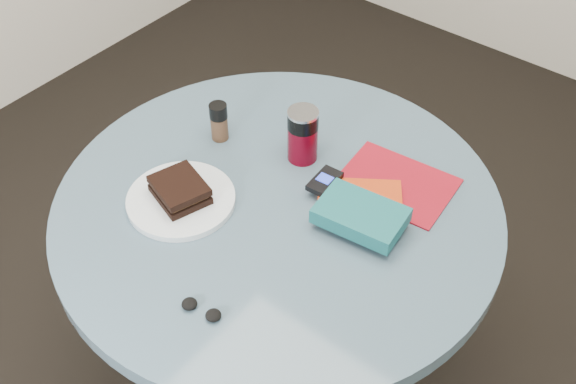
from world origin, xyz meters
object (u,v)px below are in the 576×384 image
Objects in this scene: table at (278,251)px; magazine at (396,183)px; red_book at (360,200)px; mp3_player at (325,181)px; soda_can at (303,135)px; pepper_grinder at (219,121)px; sandwich at (180,190)px; novel at (361,215)px; headphones at (201,310)px; plate at (181,200)px.

table is 3.99× the size of magazine.
magazine is 0.11m from red_book.
magazine is at bearing 44.65° from mp3_player.
pepper_grinder is at bearing -161.37° from soda_can.
sandwich is at bearing -142.19° from table.
pepper_grinder is 0.44m from novel.
novel reaches higher than headphones.
soda_can reaches higher than plate.
mp3_player reaches higher than magazine.
pepper_grinder is at bearing 128.26° from headphones.
mp3_player is at bearing 152.93° from red_book.
red_book is at bearing -13.20° from soda_can.
plate is at bearing -112.44° from soda_can.
soda_can is 0.50m from headphones.
magazine is at bearing 86.75° from novel.
pepper_grinder is 1.10× the size of headphones.
red_book is at bearing 117.58° from novel.
novel is (0.24, -0.10, -0.03)m from soda_can.
soda_can is at bearing 148.95° from novel.
red_book is 0.08m from novel.
pepper_grinder is (-0.25, 0.09, 0.21)m from table.
headphones is at bearing -87.87° from mp3_player.
plate is at bearing -69.48° from pepper_grinder.
sandwich is 0.40m from red_book.
mp3_player is at bearing 59.09° from table.
pepper_grinder is (-0.08, 0.22, 0.01)m from sandwich.
soda_can is 1.37× the size of pepper_grinder.
table is 5.40× the size of red_book.
novel is (0.01, -0.16, 0.04)m from magazine.
novel is at bearing -4.86° from pepper_grinder.
pepper_grinder is (-0.20, -0.07, -0.02)m from soda_can.
pepper_grinder is at bearing -178.10° from mp3_player.
red_book reaches higher than plate.
magazine is at bearing 44.97° from sandwich.
magazine is at bearing 39.29° from red_book.
sandwich reaches higher than magazine.
mp3_player reaches higher than plate.
sandwich is 1.60× the size of headphones.
pepper_grinder is at bearing 110.52° from plate.
pepper_grinder is (-0.08, 0.22, 0.04)m from plate.
novel is at bearing -23.98° from soda_can.
sandwich is at bearing -160.11° from novel.
headphones reaches higher than plate.
plate is at bearing -177.09° from red_book.
red_book is (0.31, 0.24, 0.00)m from plate.
red_book is at bearing 3.18° from pepper_grinder.
magazine is at bearing 16.54° from pepper_grinder.
mp3_player is (0.23, 0.23, 0.02)m from plate.
table is 5.44× the size of novel.
sandwich reaches higher than red_book.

